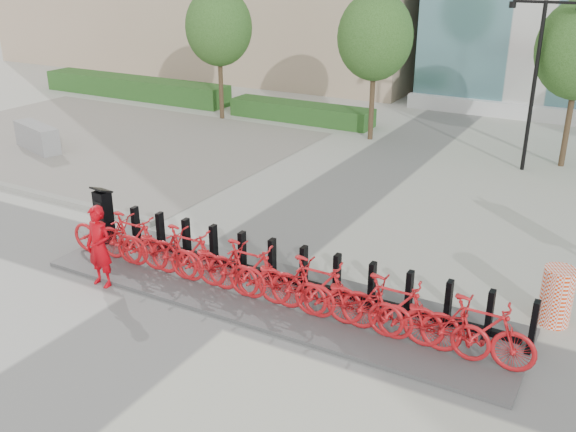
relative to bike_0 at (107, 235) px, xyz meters
The scene contains 25 objects.
ground 2.67m from the bike_0, ahead, with size 120.00×120.00×0.00m, color #AEAF9B.
gravel_patch 10.24m from the bike_0, 136.39° to the left, with size 14.00×14.00×0.00m, color slate.
hedge_a 17.71m from the bike_0, 130.07° to the left, with size 10.00×1.40×0.90m, color #133D16.
hedge_b 13.47m from the bike_0, 100.27° to the left, with size 6.00×1.20×0.70m, color #133D16.
tree_0 13.54m from the bike_0, 114.14° to the left, with size 2.60×2.60×5.10m.
tree_1 12.47m from the bike_0, 84.78° to the left, with size 2.60×2.60×5.10m.
streetlamp 13.12m from the bike_0, 59.15° to the left, with size 2.00×0.20×5.00m.
dock_pad 3.95m from the bike_0, ahead, with size 9.60×2.40×0.08m, color #484848.
dock_rail_posts 4.40m from the bike_0, 10.81° to the left, with size 8.74×0.50×0.85m, color black, non-canonical shape.
bike_0 is the anchor object (origin of this frame).
bike_1 0.72m from the bike_0, ahead, with size 0.53×1.88×1.13m, color #B31318.
bike_2 1.44m from the bike_0, ahead, with size 0.67×1.93×1.02m, color #B31318.
bike_3 2.16m from the bike_0, ahead, with size 0.53×1.88×1.13m, color #B31318.
bike_4 2.88m from the bike_0, ahead, with size 0.67×1.93×1.02m, color #B31318.
bike_5 3.60m from the bike_0, ahead, with size 0.53×1.88×1.13m, color #B31318.
bike_6 4.32m from the bike_0, ahead, with size 0.67×1.93×1.02m, color #B31318.
bike_7 5.04m from the bike_0, ahead, with size 0.53×1.88×1.13m, color #B31318.
bike_8 5.76m from the bike_0, ahead, with size 0.67×1.93×1.02m, color #B31318.
bike_9 6.48m from the bike_0, ahead, with size 0.53×1.88×1.13m, color #B31318.
bike_10 7.20m from the bike_0, ahead, with size 0.67×1.93×1.02m, color #B31318.
bike_11 7.92m from the bike_0, ahead, with size 0.53×1.88×1.13m, color #B31318.
kiosk 0.86m from the bike_0, 137.44° to the left, with size 0.44×0.39×1.33m.
worker_red 1.17m from the bike_0, 52.15° to the right, with size 0.61×0.40×1.68m, color #B1020C.
construction_barrel 9.06m from the bike_0, 12.77° to the left, with size 0.56×0.56×1.09m, color #FF3600.
jersey_barrier 9.75m from the bike_0, 147.80° to the left, with size 2.26×0.62×0.87m, color gray.
Camera 1 is at (6.98, -9.12, 6.15)m, focal length 40.00 mm.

